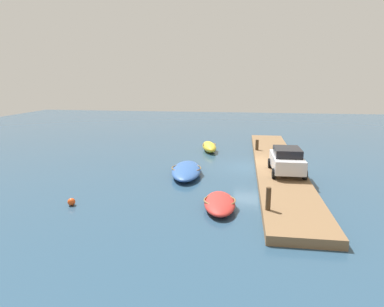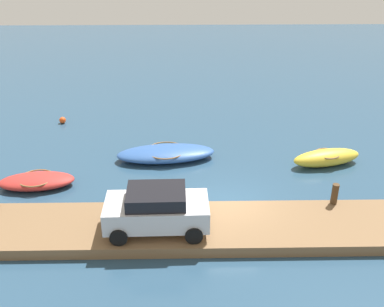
% 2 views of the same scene
% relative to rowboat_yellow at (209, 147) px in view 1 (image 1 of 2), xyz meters
% --- Properties ---
extents(ground_plane, '(84.00, 84.00, 0.00)m').
position_rel_rowboat_yellow_xyz_m(ground_plane, '(-5.25, -3.70, -0.41)').
color(ground_plane, navy).
extents(dock_platform, '(24.45, 3.09, 0.43)m').
position_rel_rowboat_yellow_xyz_m(dock_platform, '(-5.25, -5.50, -0.20)').
color(dock_platform, brown).
rests_on(dock_platform, ground_plane).
extents(rowboat_yellow, '(3.71, 1.93, 0.81)m').
position_rel_rowboat_yellow_xyz_m(rowboat_yellow, '(0.00, 0.00, 0.00)').
color(rowboat_yellow, gold).
rests_on(rowboat_yellow, ground_plane).
extents(rowboat_red, '(3.51, 1.86, 0.58)m').
position_rel_rowboat_yellow_xyz_m(rowboat_red, '(-13.81, -1.89, -0.11)').
color(rowboat_red, '#B72D28').
rests_on(rowboat_red, ground_plane).
extents(motorboat_blue, '(5.14, 2.43, 0.66)m').
position_rel_rowboat_yellow_xyz_m(motorboat_blue, '(-8.02, 0.77, -0.08)').
color(motorboat_blue, '#2D569E').
rests_on(motorboat_blue, ground_plane).
extents(mooring_post_west, '(0.24, 0.24, 1.10)m').
position_rel_rowboat_yellow_xyz_m(mooring_post_west, '(-14.72, -4.21, 0.57)').
color(mooring_post_west, '#47331E').
rests_on(mooring_post_west, dock_platform).
extents(mooring_post_mid_west, '(0.27, 0.27, 0.89)m').
position_rel_rowboat_yellow_xyz_m(mooring_post_mid_west, '(-0.95, -4.21, 0.47)').
color(mooring_post_mid_west, '#47331E').
rests_on(mooring_post_mid_west, dock_platform).
extents(parked_car, '(3.85, 2.13, 1.67)m').
position_rel_rowboat_yellow_xyz_m(parked_car, '(-8.11, -5.81, 0.89)').
color(parked_car, silver).
rests_on(parked_car, dock_platform).
extents(marker_buoy, '(0.39, 0.39, 0.39)m').
position_rel_rowboat_yellow_xyz_m(marker_buoy, '(-14.49, 5.75, -0.22)').
color(marker_buoy, '#E54C19').
rests_on(marker_buoy, ground_plane).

